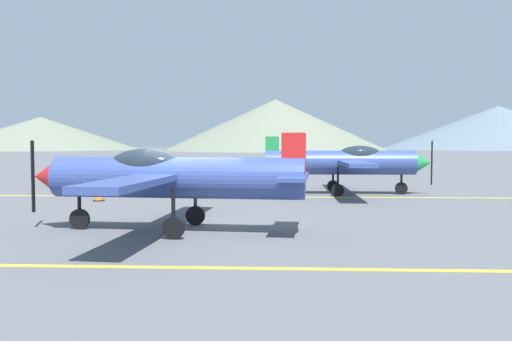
% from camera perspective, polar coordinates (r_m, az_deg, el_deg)
% --- Properties ---
extents(ground_plane, '(400.00, 400.00, 0.00)m').
position_cam_1_polar(ground_plane, '(14.18, -6.81, -6.20)').
color(ground_plane, '#54565B').
extents(apron_line_near, '(80.00, 0.16, 0.01)m').
position_cam_1_polar(apron_line_near, '(9.89, -11.16, -10.34)').
color(apron_line_near, yellow).
rests_on(apron_line_near, ground_plane).
extents(apron_line_far, '(80.00, 0.16, 0.01)m').
position_cam_1_polar(apron_line_far, '(21.78, -3.43, -2.87)').
color(apron_line_far, yellow).
rests_on(apron_line_far, ground_plane).
extents(airplane_near, '(7.35, 8.45, 2.53)m').
position_cam_1_polar(airplane_near, '(13.51, -9.71, -0.61)').
color(airplane_near, '#33478C').
rests_on(airplane_near, ground_plane).
extents(airplane_mid, '(7.27, 8.39, 2.53)m').
position_cam_1_polar(airplane_mid, '(23.06, 9.86, 0.95)').
color(airplane_mid, '#33478C').
rests_on(airplane_mid, ground_plane).
extents(traffic_cone_front, '(0.36, 0.36, 0.59)m').
position_cam_1_polar(traffic_cone_front, '(21.07, -16.84, -2.44)').
color(traffic_cone_front, black).
rests_on(traffic_cone_front, ground_plane).
extents(hill_left, '(53.29, 53.29, 9.04)m').
position_cam_1_polar(hill_left, '(155.80, -22.48, 3.78)').
color(hill_left, slate).
rests_on(hill_left, ground_plane).
extents(hill_centerleft, '(56.63, 56.63, 13.05)m').
position_cam_1_polar(hill_centerleft, '(134.01, 2.13, 5.01)').
color(hill_centerleft, slate).
rests_on(hill_centerleft, ground_plane).
extents(hill_centerright, '(66.53, 66.53, 12.78)m').
position_cam_1_polar(hill_centerright, '(170.75, 24.92, 4.29)').
color(hill_centerright, slate).
rests_on(hill_centerright, ground_plane).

